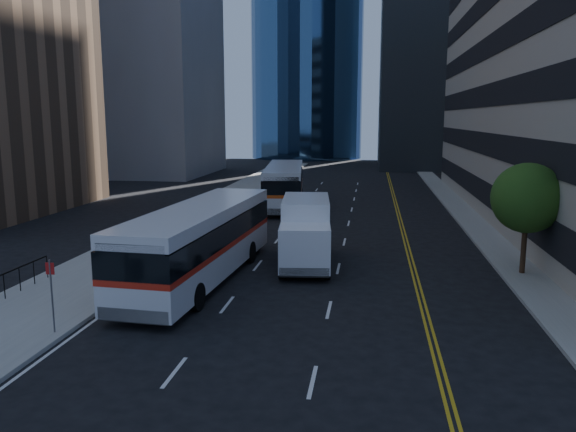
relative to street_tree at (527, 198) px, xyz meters
The scene contains 8 objects.
ground 12.58m from the street_tree, 138.37° to the right, with size 160.00×160.00×0.00m, color black.
sidewalk_west 26.11m from the street_tree, 138.92° to the left, with size 5.00×90.00×0.15m, color gray.
sidewalk_east 17.37m from the street_tree, 90.00° to the left, with size 2.00×90.00×0.15m, color gray.
midrise_west 59.14m from the street_tree, 130.06° to the left, with size 18.00×18.00×35.00m, color gray.
street_tree is the anchor object (origin of this frame).
bus_front 14.89m from the street_tree, 168.91° to the right, with size 3.66×13.18×3.36m.
bus_rear 23.72m from the street_tree, 126.59° to the left, with size 4.30×13.29×3.37m.
box_truck 10.39m from the street_tree, behind, with size 2.98×6.93×3.22m.
Camera 1 is at (1.97, -18.49, 7.23)m, focal length 35.00 mm.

